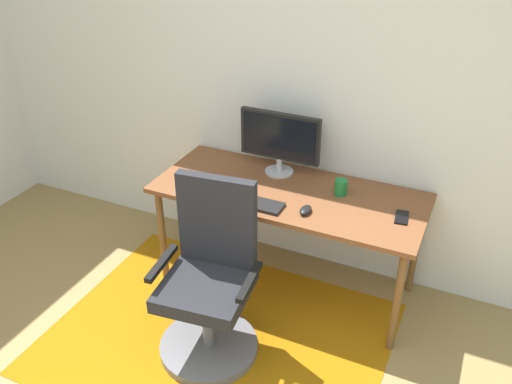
{
  "coord_description": "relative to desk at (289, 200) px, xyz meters",
  "views": [
    {
      "loc": [
        0.92,
        -0.81,
        2.3
      ],
      "look_at": [
        -0.17,
        1.54,
        0.8
      ],
      "focal_mm": 37.96,
      "sensor_mm": 36.0,
      "label": 1
    }
  ],
  "objects": [
    {
      "name": "monitor",
      "position": [
        -0.14,
        0.19,
        0.29
      ],
      "size": [
        0.51,
        0.18,
        0.4
      ],
      "color": "#B2B2B7",
      "rests_on": "desk"
    },
    {
      "name": "wall_back",
      "position": [
        0.07,
        0.41,
        0.66
      ],
      "size": [
        6.0,
        0.1,
        2.6
      ],
      "primitive_type": "cube",
      "color": "silver",
      "rests_on": "ground"
    },
    {
      "name": "computer_mouse",
      "position": [
        0.17,
        -0.19,
        0.08
      ],
      "size": [
        0.06,
        0.1,
        0.03
      ],
      "primitive_type": "ellipsoid",
      "color": "black",
      "rests_on": "desk"
    },
    {
      "name": "cell_phone",
      "position": [
        0.67,
        -0.02,
        0.07
      ],
      "size": [
        0.08,
        0.15,
        0.01
      ],
      "primitive_type": "cube",
      "rotation": [
        0.0,
        0.0,
        0.11
      ],
      "color": "black",
      "rests_on": "desk"
    },
    {
      "name": "coffee_cup",
      "position": [
        0.29,
        0.09,
        0.11
      ],
      "size": [
        0.07,
        0.07,
        0.09
      ],
      "primitive_type": "cylinder",
      "color": "#176D32",
      "rests_on": "desk"
    },
    {
      "name": "office_chair",
      "position": [
        -0.18,
        -0.66,
        -0.25
      ],
      "size": [
        0.56,
        0.55,
        1.01
      ],
      "rotation": [
        0.0,
        0.0,
        0.12
      ],
      "color": "slate",
      "rests_on": "ground"
    },
    {
      "name": "keyboard",
      "position": [
        -0.17,
        -0.23,
        0.07
      ],
      "size": [
        0.43,
        0.13,
        0.02
      ],
      "primitive_type": "cube",
      "color": "black",
      "rests_on": "desk"
    },
    {
      "name": "desk",
      "position": [
        0.0,
        0.0,
        0.0
      ],
      "size": [
        1.61,
        0.67,
        0.7
      ],
      "color": "brown",
      "rests_on": "ground"
    },
    {
      "name": "area_rug",
      "position": [
        -0.18,
        -0.62,
        -0.64
      ],
      "size": [
        1.88,
        1.47,
        0.01
      ],
      "primitive_type": "cube",
      "color": "#995D09",
      "rests_on": "ground"
    }
  ]
}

